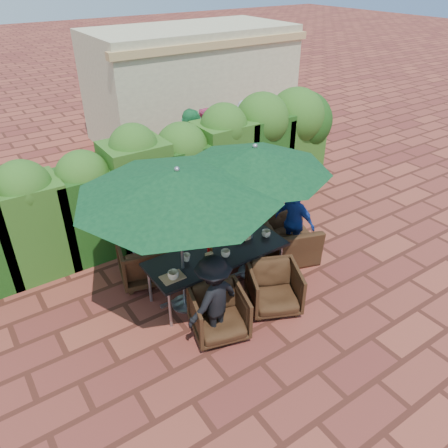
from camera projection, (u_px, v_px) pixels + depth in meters
ground at (227, 286)px, 7.59m from camera, size 80.00×80.00×0.00m
dining_table at (217, 256)px, 7.18m from camera, size 2.37×0.90×0.75m
umbrella_left at (178, 183)px, 6.03m from camera, size 2.98×2.98×2.46m
umbrella_right at (255, 159)px, 6.76m from camera, size 2.44×2.44×2.46m
chair_far_left at (144, 259)px, 7.54m from camera, size 1.00×0.96×0.86m
chair_far_mid at (194, 242)px, 8.05m from camera, size 0.93×0.89×0.80m
chair_far_right at (222, 230)px, 8.36m from camera, size 0.97×0.93×0.85m
chair_near_left at (219, 311)px, 6.45m from camera, size 0.96×0.92×0.81m
chair_near_right at (274, 286)px, 6.94m from camera, size 1.02×1.00×0.81m
chair_end_right at (288, 233)px, 8.15m from camera, size 1.02×1.26×0.96m
adult_far_left at (145, 248)px, 7.58m from camera, size 0.59×0.39×1.14m
adult_far_mid at (188, 233)px, 7.99m from camera, size 0.50×0.46×1.14m
adult_far_right at (224, 218)px, 8.23m from camera, size 0.70×0.49×1.35m
adult_near_left at (214, 299)px, 6.23m from camera, size 0.98×0.61×1.42m
adult_end_right at (295, 222)px, 8.05m from camera, size 0.62×0.91×1.41m
child_left at (161, 248)px, 7.80m from camera, size 0.37×0.33×0.89m
child_right at (206, 231)px, 8.33m from camera, size 0.34×0.30×0.81m
pedestrian_a at (192, 144)px, 10.96m from camera, size 1.76×1.08×1.78m
pedestrian_b at (204, 139)px, 11.41m from camera, size 0.89×0.69×1.64m
pedestrian_c at (245, 130)px, 12.05m from camera, size 1.10×1.05×1.63m
cup_a at (173, 275)px, 6.52m from camera, size 0.17×0.17×0.14m
cup_b at (186, 258)px, 6.91m from camera, size 0.13×0.13×0.12m
cup_c at (225, 253)px, 7.02m from camera, size 0.15×0.15×0.12m
cup_d at (239, 237)px, 7.43m from camera, size 0.14×0.14×0.13m
cup_e at (266, 234)px, 7.52m from camera, size 0.15×0.15×0.12m
ketchup_bottle at (208, 249)px, 7.08m from camera, size 0.04×0.04×0.17m
sauce_bottle at (211, 248)px, 7.09m from camera, size 0.04×0.04×0.17m
serving_tray at (173, 277)px, 6.57m from camera, size 0.35×0.25×0.02m
number_block_left at (209, 256)px, 6.98m from camera, size 0.12×0.06×0.10m
number_block_right at (247, 237)px, 7.45m from camera, size 0.12×0.06×0.10m
hedge_wall at (159, 170)px, 8.53m from camera, size 9.10×1.60×2.48m
building at (192, 83)px, 13.37m from camera, size 6.20×3.08×3.20m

